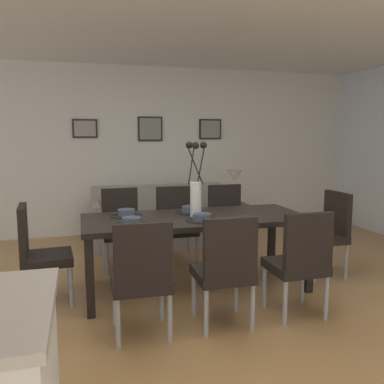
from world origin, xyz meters
name	(u,v)px	position (x,y,z in m)	size (l,w,h in m)	color
ground_plane	(197,316)	(0.00, 0.00, 0.00)	(9.00, 9.00, 0.00)	#A87A47
back_wall_panel	(139,151)	(0.00, 3.25, 1.30)	(9.00, 0.10, 2.60)	silver
ceiling_panel	(184,6)	(0.00, 0.40, 2.64)	(9.00, 7.20, 0.08)	white
dining_table	(196,223)	(0.17, 0.62, 0.67)	(2.20, 0.92, 0.74)	black
dining_chair_near_left	(142,274)	(-0.51, -0.26, 0.51)	(0.45, 0.45, 0.92)	black
dining_chair_near_right	(121,224)	(-0.48, 1.50, 0.51)	(0.45, 0.45, 0.92)	black
dining_chair_far_left	(225,266)	(0.16, -0.26, 0.51)	(0.45, 0.45, 0.92)	black
dining_chair_far_right	(176,221)	(0.17, 1.48, 0.51)	(0.45, 0.45, 0.92)	black
dining_chair_mid_left	(300,259)	(0.82, -0.25, 0.51)	(0.44, 0.44, 0.92)	black
dining_chair_mid_right	(227,218)	(0.83, 1.49, 0.51)	(0.44, 0.44, 0.92)	black
dining_chair_head_west	(38,249)	(-1.32, 0.64, 0.51)	(0.47, 0.47, 0.92)	black
dining_chair_head_east	(328,229)	(1.69, 0.63, 0.51)	(0.45, 0.45, 0.92)	black
centerpiece_vase	(196,188)	(0.17, 0.62, 1.02)	(0.21, 0.23, 0.73)	white
placemat_near_left	(132,224)	(-0.49, 0.41, 0.74)	(0.32, 0.32, 0.01)	black
bowl_near_left	(131,220)	(-0.49, 0.41, 0.78)	(0.17, 0.17, 0.07)	#475166
placemat_near_right	(126,216)	(-0.49, 0.82, 0.74)	(0.32, 0.32, 0.01)	black
bowl_near_right	(126,212)	(-0.49, 0.82, 0.78)	(0.17, 0.17, 0.07)	#475166
placemat_far_left	(202,220)	(0.17, 0.41, 0.74)	(0.32, 0.32, 0.01)	black
bowl_far_left	(202,216)	(0.17, 0.41, 0.78)	(0.17, 0.17, 0.07)	#475166
placemat_far_right	(190,212)	(0.17, 0.82, 0.74)	(0.32, 0.32, 0.01)	black
bowl_far_right	(190,209)	(0.17, 0.82, 0.78)	(0.17, 0.17, 0.07)	#475166
sofa	(162,223)	(0.20, 2.51, 0.28)	(1.98, 0.84, 0.80)	gray
side_table	(234,221)	(1.30, 2.44, 0.26)	(0.36, 0.36, 0.52)	#3D2D23
table_lamp	(235,179)	(1.30, 2.44, 0.89)	(0.22, 0.22, 0.51)	beige
framed_picture_left	(85,129)	(-0.82, 3.18, 1.64)	(0.36, 0.03, 0.28)	black
framed_picture_center	(150,129)	(0.17, 3.18, 1.64)	(0.39, 0.03, 0.38)	black
framed_picture_right	(210,129)	(1.16, 3.18, 1.64)	(0.37, 0.03, 0.33)	black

